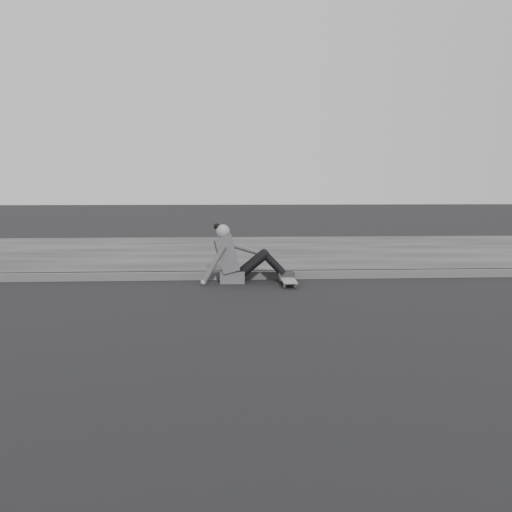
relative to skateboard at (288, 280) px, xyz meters
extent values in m
cube|color=#4C4C4C|center=(2.63, 0.55, -0.01)|extent=(24.00, 0.16, 0.12)
cube|color=#3A3A3A|center=(2.63, 3.57, -0.01)|extent=(24.00, 6.00, 0.12)
cylinder|color=#969691|center=(-0.07, -0.26, -0.04)|extent=(0.03, 0.05, 0.05)
cylinder|color=#969691|center=(0.08, -0.26, -0.04)|extent=(0.03, 0.05, 0.05)
cylinder|color=#969691|center=(-0.07, 0.26, -0.04)|extent=(0.03, 0.05, 0.05)
cylinder|color=#969691|center=(0.08, 0.26, -0.04)|extent=(0.03, 0.05, 0.05)
cube|color=#2C2C2E|center=(0.00, -0.26, -0.02)|extent=(0.16, 0.04, 0.03)
cube|color=#2C2C2E|center=(0.00, 0.26, -0.02)|extent=(0.16, 0.04, 0.03)
cube|color=slate|center=(0.00, 0.00, 0.01)|extent=(0.20, 0.78, 0.02)
cube|color=#49494B|center=(-0.80, 0.25, 0.02)|extent=(0.36, 0.34, 0.18)
cube|color=#49494B|center=(-0.87, 0.25, 0.36)|extent=(0.37, 0.40, 0.57)
cube|color=#49494B|center=(-1.00, 0.25, 0.48)|extent=(0.14, 0.30, 0.20)
cylinder|color=gray|center=(-0.92, 0.25, 0.60)|extent=(0.09, 0.09, 0.08)
sphere|color=gray|center=(-0.93, 0.25, 0.69)|extent=(0.20, 0.20, 0.20)
sphere|color=black|center=(-1.02, 0.27, 0.76)|extent=(0.09, 0.09, 0.09)
cylinder|color=black|center=(-0.48, 0.16, 0.21)|extent=(0.43, 0.13, 0.39)
cylinder|color=black|center=(-0.48, 0.34, 0.21)|extent=(0.43, 0.13, 0.39)
cylinder|color=black|center=(-0.18, 0.16, 0.21)|extent=(0.35, 0.11, 0.36)
cylinder|color=black|center=(-0.18, 0.34, 0.21)|extent=(0.35, 0.11, 0.36)
sphere|color=black|center=(-0.32, 0.16, 0.35)|extent=(0.13, 0.13, 0.13)
sphere|color=black|center=(-0.32, 0.34, 0.35)|extent=(0.13, 0.13, 0.13)
cube|color=#292929|center=(0.00, 0.16, 0.05)|extent=(0.24, 0.08, 0.07)
cube|color=#292929|center=(0.00, 0.34, 0.05)|extent=(0.24, 0.08, 0.07)
cylinder|color=#49494B|center=(-1.07, 0.04, 0.22)|extent=(0.38, 0.08, 0.58)
sphere|color=gray|center=(-1.22, 0.03, -0.03)|extent=(0.08, 0.08, 0.08)
cylinder|color=#49494B|center=(-0.63, 0.41, 0.42)|extent=(0.48, 0.08, 0.21)
camera|label=1|loc=(-0.96, -8.09, 1.33)|focal=40.00mm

